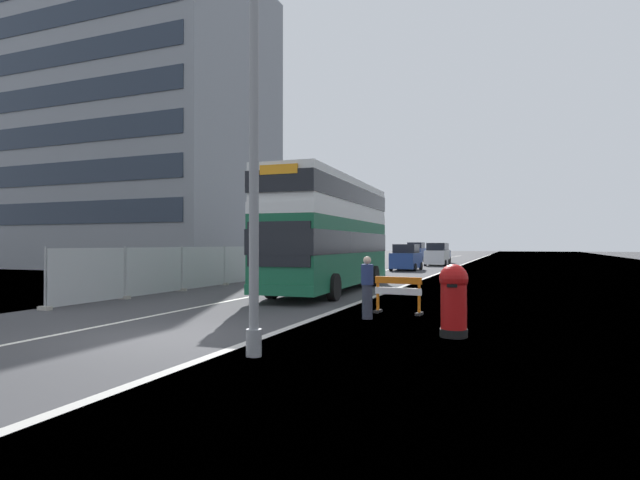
# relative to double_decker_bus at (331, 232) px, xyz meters

# --- Properties ---
(ground) EXTENTS (140.00, 280.00, 0.10)m
(ground) POSITION_rel_double_decker_bus_xyz_m (0.55, -11.59, -2.62)
(ground) COLOR #38383A
(double_decker_bus) EXTENTS (3.12, 11.54, 4.83)m
(double_decker_bus) POSITION_rel_double_decker_bus_xyz_m (0.00, 0.00, 0.00)
(double_decker_bus) COLOR #145638
(double_decker_bus) RESTS_ON ground
(lamppost_foreground) EXTENTS (0.29, 0.70, 8.49)m
(lamppost_foreground) POSITION_rel_double_decker_bus_xyz_m (3.10, -12.37, 1.44)
(lamppost_foreground) COLOR gray
(lamppost_foreground) RESTS_ON ground
(red_pillar_postbox) EXTENTS (0.64, 0.64, 1.62)m
(red_pillar_postbox) POSITION_rel_double_decker_bus_xyz_m (6.28, -9.04, -1.68)
(red_pillar_postbox) COLOR black
(red_pillar_postbox) RESTS_ON ground
(roadworks_barrier) EXTENTS (1.44, 0.55, 1.09)m
(roadworks_barrier) POSITION_rel_double_decker_bus_xyz_m (4.31, -5.88, -1.91)
(roadworks_barrier) COLOR orange
(roadworks_barrier) RESTS_ON ground
(construction_site_fence) EXTENTS (0.44, 13.80, 1.98)m
(construction_site_fence) POSITION_rel_double_decker_bus_xyz_m (-6.10, -2.34, -1.62)
(construction_site_fence) COLOR #A8AAAD
(construction_site_fence) RESTS_ON ground
(car_oncoming_near) EXTENTS (2.03, 3.92, 2.04)m
(car_oncoming_near) POSITION_rel_double_decker_bus_xyz_m (-0.58, 18.38, -1.61)
(car_oncoming_near) COLOR navy
(car_oncoming_near) RESTS_ON ground
(car_receding_mid) EXTENTS (2.03, 4.08, 2.15)m
(car_receding_mid) POSITION_rel_double_decker_bus_xyz_m (0.37, 27.93, -1.55)
(car_receding_mid) COLOR silver
(car_receding_mid) RESTS_ON ground
(car_receding_far) EXTENTS (1.96, 3.99, 2.13)m
(car_receding_far) POSITION_rel_double_decker_bus_xyz_m (-0.31, 34.26, -1.57)
(car_receding_far) COLOR navy
(car_receding_far) RESTS_ON ground
(car_far_side) EXTENTS (2.10, 4.34, 2.25)m
(car_far_side) POSITION_rel_double_decker_bus_xyz_m (-4.26, 41.67, -1.51)
(car_far_side) COLOR navy
(car_far_side) RESTS_ON ground
(bare_tree_far_verge_near) EXTENTS (2.53, 3.34, 4.85)m
(bare_tree_far_verge_near) POSITION_rel_double_decker_bus_xyz_m (-15.46, 21.79, -0.18)
(bare_tree_far_verge_near) COLOR #4C3D2D
(bare_tree_far_verge_near) RESTS_ON ground
(bare_tree_far_verge_mid) EXTENTS (2.98, 2.92, 5.90)m
(bare_tree_far_verge_mid) POSITION_rel_double_decker_bus_xyz_m (-14.57, 32.54, -0.03)
(bare_tree_far_verge_mid) COLOR #4C3D2D
(bare_tree_far_verge_mid) RESTS_ON ground
(pedestrian_at_kerb) EXTENTS (0.34, 0.34, 1.72)m
(pedestrian_at_kerb) POSITION_rel_double_decker_bus_xyz_m (3.74, -7.17, -1.70)
(pedestrian_at_kerb) COLOR #2D3342
(pedestrian_at_kerb) RESTS_ON ground
(backdrop_office_block) EXTENTS (28.34, 13.94, 24.50)m
(backdrop_office_block) POSITION_rel_double_decker_bus_xyz_m (-27.14, 14.98, 9.69)
(backdrop_office_block) COLOR gray
(backdrop_office_block) RESTS_ON ground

